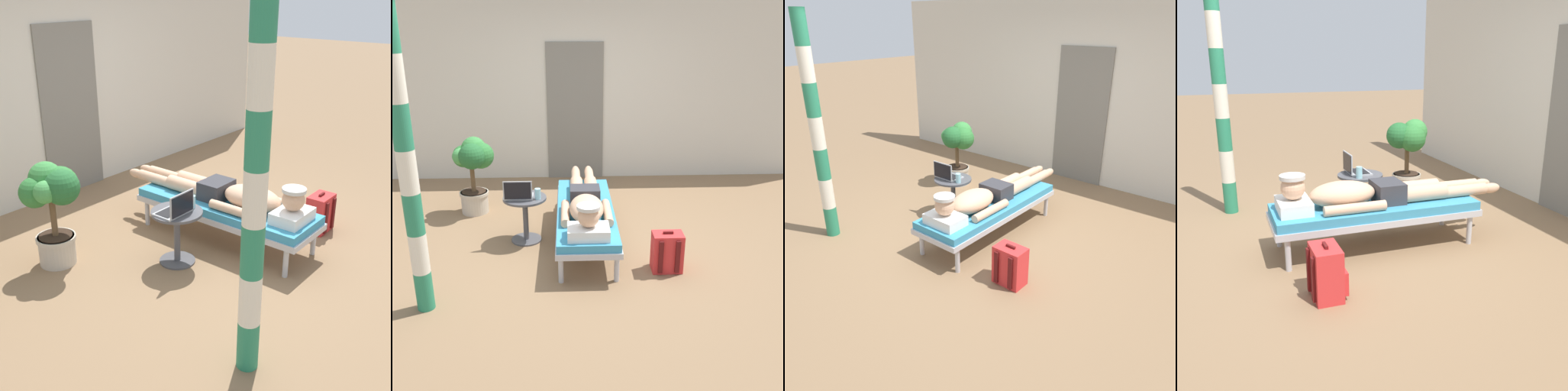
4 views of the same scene
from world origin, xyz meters
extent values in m
plane|color=#846647|center=(0.00, 0.00, 0.00)|extent=(40.00, 40.00, 0.00)
cube|color=beige|center=(0.09, 2.45, 1.35)|extent=(7.60, 0.20, 2.70)
cube|color=slate|center=(0.02, 2.34, 1.02)|extent=(0.84, 0.03, 2.04)
cylinder|color=#B7B7BC|center=(-0.18, 0.90, 0.14)|extent=(0.05, 0.05, 0.28)
cylinder|color=#B7B7BC|center=(0.35, 0.90, 0.14)|extent=(0.05, 0.05, 0.28)
cylinder|color=#B7B7BC|center=(-0.18, -0.82, 0.14)|extent=(0.05, 0.05, 0.28)
cylinder|color=#B7B7BC|center=(0.35, -0.82, 0.14)|extent=(0.05, 0.05, 0.28)
cube|color=#B7B7BC|center=(0.09, 0.04, 0.31)|extent=(0.63, 1.91, 0.06)
cube|color=teal|center=(0.09, 0.04, 0.38)|extent=(0.61, 1.87, 0.08)
cube|color=white|center=(0.09, -0.71, 0.47)|extent=(0.40, 0.28, 0.11)
sphere|color=#D8A884|center=(0.09, -0.71, 0.64)|extent=(0.21, 0.21, 0.21)
cylinder|color=silver|center=(0.09, -0.71, 0.73)|extent=(0.22, 0.22, 0.03)
ellipsoid|color=#D8A884|center=(0.09, -0.27, 0.54)|extent=(0.35, 0.60, 0.23)
cylinder|color=#D8A884|center=(-0.13, -0.22, 0.46)|extent=(0.09, 0.55, 0.09)
cylinder|color=#D8A884|center=(0.31, -0.22, 0.46)|extent=(0.09, 0.55, 0.09)
cube|color=#333338|center=(0.09, 0.16, 0.52)|extent=(0.33, 0.26, 0.19)
cylinder|color=#D8A884|center=(0.00, 0.50, 0.49)|extent=(0.15, 0.42, 0.15)
cylinder|color=#D8A884|center=(0.00, 0.93, 0.47)|extent=(0.11, 0.44, 0.11)
ellipsoid|color=#D8A884|center=(0.00, 1.22, 0.47)|extent=(0.09, 0.20, 0.10)
cylinder|color=#D8A884|center=(0.17, 0.50, 0.49)|extent=(0.15, 0.42, 0.15)
cylinder|color=#D8A884|center=(0.17, 0.93, 0.47)|extent=(0.11, 0.44, 0.11)
ellipsoid|color=#D8A884|center=(0.17, 1.22, 0.47)|extent=(0.09, 0.20, 0.10)
cylinder|color=#4C4C51|center=(-0.58, 0.12, 0.01)|extent=(0.34, 0.34, 0.02)
cylinder|color=#4C4C51|center=(-0.58, 0.12, 0.26)|extent=(0.06, 0.06, 0.48)
cylinder|color=#4C4C51|center=(-0.58, 0.12, 0.51)|extent=(0.48, 0.48, 0.02)
cube|color=#A5A8AD|center=(-0.64, 0.12, 0.53)|extent=(0.31, 0.22, 0.02)
cube|color=black|center=(-0.64, 0.13, 0.54)|extent=(0.27, 0.15, 0.00)
cube|color=#A5A8AD|center=(-0.64, 0.00, 0.64)|extent=(0.31, 0.01, 0.21)
cube|color=black|center=(-0.64, -0.01, 0.64)|extent=(0.29, 0.00, 0.19)
cylinder|color=#99D8E5|center=(-0.43, 0.06, 0.58)|extent=(0.06, 0.06, 0.12)
cube|color=red|center=(0.87, -0.62, 0.20)|extent=(0.30, 0.20, 0.40)
cube|color=red|center=(0.87, -0.50, 0.13)|extent=(0.22, 0.04, 0.18)
cube|color=#531212|center=(0.79, -0.73, 0.20)|extent=(0.04, 0.02, 0.34)
cube|color=#531212|center=(0.96, -0.73, 0.20)|extent=(0.04, 0.02, 0.34)
cube|color=#531212|center=(0.87, -0.62, 0.41)|extent=(0.10, 0.02, 0.02)
cylinder|color=#BFB29E|center=(-1.31, 0.98, 0.14)|extent=(0.34, 0.34, 0.28)
cylinder|color=#BFB29E|center=(-1.31, 0.98, 0.26)|extent=(0.37, 0.37, 0.04)
cylinder|color=#332319|center=(-1.31, 0.98, 0.29)|extent=(0.31, 0.31, 0.01)
cylinder|color=brown|center=(-1.31, 0.98, 0.48)|extent=(0.06, 0.06, 0.41)
sphere|color=#2D7233|center=(-1.19, 0.99, 0.76)|extent=(0.33, 0.33, 0.33)
sphere|color=#38843D|center=(-1.28, 1.07, 0.82)|extent=(0.31, 0.31, 0.31)
sphere|color=#2D7233|center=(-1.42, 1.06, 0.73)|extent=(0.28, 0.28, 0.28)
sphere|color=#429347|center=(-1.42, 0.90, 0.77)|extent=(0.20, 0.20, 0.20)
sphere|color=#23602D|center=(-1.27, 0.85, 0.79)|extent=(0.32, 0.32, 0.32)
cylinder|color=#267F59|center=(-1.36, -1.19, 0.18)|extent=(0.15, 0.15, 0.36)
cylinder|color=silver|center=(-1.36, -1.19, 0.54)|extent=(0.15, 0.15, 0.36)
cylinder|color=#267F59|center=(-1.36, -1.19, 0.90)|extent=(0.15, 0.15, 0.36)
cylinder|color=silver|center=(-1.36, -1.19, 1.25)|extent=(0.15, 0.15, 0.36)
cylinder|color=#267F59|center=(-1.36, -1.19, 1.61)|extent=(0.15, 0.15, 0.36)
cylinder|color=silver|center=(-1.36, -1.19, 1.97)|extent=(0.15, 0.15, 0.36)
camera|label=1|loc=(-3.75, -2.67, 2.43)|focal=46.60mm
camera|label=2|loc=(-0.10, -4.82, 2.42)|focal=43.98mm
camera|label=3|loc=(2.79, -3.37, 2.41)|focal=37.25mm
camera|label=4|loc=(3.75, -1.28, 1.69)|focal=40.85mm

